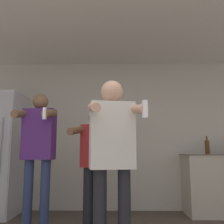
# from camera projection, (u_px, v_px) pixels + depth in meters

# --- Properties ---
(wall_back) EXTENTS (7.00, 0.06, 2.55)m
(wall_back) POSITION_uv_depth(u_px,v_px,m) (103.00, 134.00, 4.37)
(wall_back) COLOR beige
(wall_back) RESTS_ON ground_plane
(ceiling_slab) EXTENTS (7.00, 3.42, 0.05)m
(ceiling_slab) POSITION_uv_depth(u_px,v_px,m) (98.00, 22.00, 3.11)
(ceiling_slab) COLOR silver
(ceiling_slab) RESTS_ON wall_back
(counter) EXTENTS (1.19, 0.59, 0.93)m
(counter) POSITION_uv_depth(u_px,v_px,m) (222.00, 184.00, 3.91)
(counter) COLOR #BCB29E
(counter) RESTS_ON ground_plane
(bottle_clear_vodka) EXTENTS (0.07, 0.07, 0.30)m
(bottle_clear_vodka) POSITION_uv_depth(u_px,v_px,m) (207.00, 147.00, 4.06)
(bottle_clear_vodka) COLOR #563314
(bottle_clear_vodka) RESTS_ON counter
(person_woman_foreground) EXTENTS (0.53, 0.59, 1.65)m
(person_woman_foreground) POSITION_uv_depth(u_px,v_px,m) (112.00, 149.00, 2.29)
(person_woman_foreground) COLOR black
(person_woman_foreground) RESTS_ON ground_plane
(person_man_side) EXTENTS (0.51, 0.48, 1.73)m
(person_man_side) POSITION_uv_depth(u_px,v_px,m) (38.00, 146.00, 3.21)
(person_man_side) COLOR navy
(person_man_side) RESTS_ON ground_plane
(person_spectator_back) EXTENTS (0.55, 0.60, 1.53)m
(person_spectator_back) POSITION_uv_depth(u_px,v_px,m) (95.00, 158.00, 3.33)
(person_spectator_back) COLOR black
(person_spectator_back) RESTS_ON ground_plane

